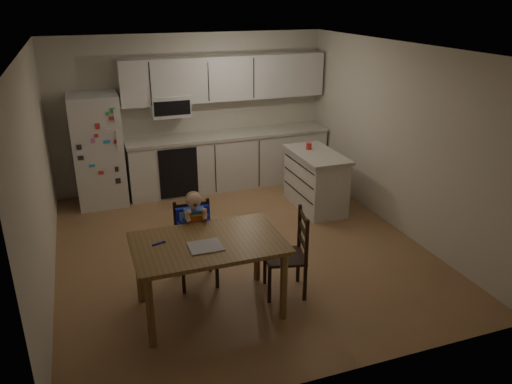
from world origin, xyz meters
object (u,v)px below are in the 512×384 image
object	(u,v)px
red_cup	(309,146)
kitchen_island	(316,180)
refrigerator	(98,150)
chair_side	(294,248)
chair_booster	(194,228)
dining_table	(208,251)

from	to	relation	value
red_cup	kitchen_island	bearing A→B (deg)	-79.91
red_cup	refrigerator	bearing A→B (deg)	160.18
refrigerator	kitchen_island	xyz separation A→B (m)	(3.04, -1.29, -0.41)
refrigerator	chair_side	size ratio (longest dim) A/B	1.79
kitchen_island	red_cup	world-z (taller)	red_cup
red_cup	chair_booster	bearing A→B (deg)	-142.58
kitchen_island	red_cup	distance (m)	0.52
refrigerator	red_cup	xyz separation A→B (m)	(3.01, -1.08, 0.07)
kitchen_island	chair_booster	bearing A→B (deg)	-146.59
kitchen_island	chair_side	size ratio (longest dim) A/B	1.24
kitchen_island	chair_side	world-z (taller)	chair_side
red_cup	chair_side	distance (m)	2.58
refrigerator	red_cup	world-z (taller)	refrigerator
refrigerator	chair_booster	size ratio (longest dim) A/B	1.55
kitchen_island	red_cup	size ratio (longest dim) A/B	11.62
dining_table	chair_booster	distance (m)	0.62
dining_table	chair_side	size ratio (longest dim) A/B	1.56
refrigerator	kitchen_island	distance (m)	3.33
refrigerator	kitchen_island	world-z (taller)	refrigerator
chair_side	red_cup	bearing A→B (deg)	164.54
kitchen_island	red_cup	bearing A→B (deg)	100.09
chair_booster	chair_side	world-z (taller)	chair_booster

